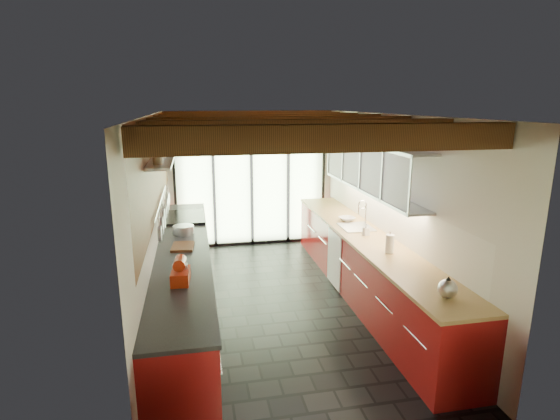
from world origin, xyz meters
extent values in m
plane|color=black|center=(0.00, 0.00, 0.00)|extent=(5.50, 5.50, 0.00)
plane|color=silver|center=(0.00, 2.75, 1.30)|extent=(3.20, 0.00, 3.20)
plane|color=silver|center=(0.00, -2.75, 1.30)|extent=(3.20, 0.00, 3.20)
plane|color=silver|center=(-1.60, 0.00, 1.30)|extent=(0.00, 5.50, 5.50)
plane|color=silver|center=(1.60, 0.00, 1.30)|extent=(0.00, 5.50, 5.50)
plane|color=#472814|center=(0.00, 0.00, 2.60)|extent=(5.50, 5.50, 0.00)
cube|color=#593316|center=(0.00, -2.25, 2.48)|extent=(3.14, 0.14, 0.22)
cube|color=#593316|center=(0.00, -1.35, 2.48)|extent=(3.14, 0.14, 0.22)
cube|color=#593316|center=(0.00, -0.45, 2.48)|extent=(3.14, 0.14, 0.22)
cube|color=#593316|center=(0.00, 0.45, 2.48)|extent=(3.14, 0.14, 0.22)
cube|color=#593316|center=(0.00, 1.35, 2.48)|extent=(3.14, 0.14, 0.22)
cube|color=#593316|center=(0.00, 2.25, 2.48)|extent=(3.14, 0.14, 0.22)
cube|color=brown|center=(0.00, 2.71, 2.35)|extent=(3.14, 0.06, 0.50)
plane|color=brown|center=(-1.57, 0.20, 1.98)|extent=(0.00, 4.90, 4.90)
plane|color=#C6EAAD|center=(0.00, 2.73, 1.08)|extent=(2.90, 0.00, 2.90)
cube|color=black|center=(-1.45, 2.72, 1.07)|extent=(0.05, 0.04, 2.15)
cube|color=black|center=(1.45, 2.72, 1.07)|extent=(0.05, 0.04, 2.15)
cube|color=black|center=(0.00, 2.69, 1.07)|extent=(0.06, 0.05, 2.15)
cube|color=black|center=(0.00, 2.69, 2.15)|extent=(2.90, 0.05, 0.06)
cylinder|color=red|center=(0.00, 2.67, 2.35)|extent=(0.34, 0.04, 0.34)
cylinder|color=beige|center=(0.00, 2.65, 2.35)|extent=(0.28, 0.02, 0.28)
cube|color=maroon|center=(-1.28, 0.00, 0.44)|extent=(0.65, 5.00, 0.88)
cube|color=black|center=(-1.28, 0.00, 0.90)|extent=(0.68, 5.00, 0.04)
cube|color=silver|center=(-1.28, 1.45, 0.44)|extent=(0.66, 0.90, 0.90)
cube|color=black|center=(-1.28, 1.45, 0.93)|extent=(0.65, 0.90, 0.06)
cube|color=maroon|center=(1.28, 0.00, 0.44)|extent=(0.65, 5.00, 0.88)
cube|color=tan|center=(1.28, 0.00, 0.90)|extent=(0.68, 5.00, 0.04)
cube|color=white|center=(0.95, 0.40, 0.44)|extent=(0.02, 0.60, 0.84)
cube|color=silver|center=(1.28, 0.40, 0.93)|extent=(0.45, 0.52, 0.02)
cylinder|color=silver|center=(1.42, 0.40, 1.10)|extent=(0.02, 0.02, 0.34)
torus|color=silver|center=(1.36, 0.40, 1.27)|extent=(0.14, 0.02, 0.14)
plane|color=silver|center=(1.26, 0.30, 1.85)|extent=(0.00, 3.00, 3.00)
cube|color=#9EA0A5|center=(1.43, 0.30, 1.51)|extent=(0.34, 3.00, 0.03)
cube|color=#9EA0A5|center=(1.43, 0.30, 2.19)|extent=(0.34, 3.00, 0.03)
cylinder|color=silver|center=(-1.54, 0.30, 1.47)|extent=(0.02, 2.20, 0.02)
cube|color=silver|center=(-1.45, 0.20, 2.10)|extent=(0.28, 2.60, 0.03)
cylinder|color=silver|center=(-1.50, -0.60, 1.29)|extent=(0.04, 0.18, 0.18)
cylinder|color=silver|center=(-1.50, -0.25, 1.29)|extent=(0.04, 0.22, 0.22)
cylinder|color=silver|center=(-1.50, 0.10, 1.29)|extent=(0.04, 0.26, 0.26)
cylinder|color=silver|center=(-1.50, 0.45, 1.29)|extent=(0.04, 0.18, 0.18)
cylinder|color=silver|center=(-1.50, 0.80, 1.29)|extent=(0.04, 0.22, 0.22)
cylinder|color=silver|center=(-1.50, 1.10, 1.29)|extent=(0.04, 0.26, 0.26)
cylinder|color=silver|center=(-1.50, 1.35, 1.29)|extent=(0.04, 0.18, 0.18)
cube|color=red|center=(-1.27, -1.19, 0.99)|extent=(0.21, 0.33, 0.14)
cylinder|color=red|center=(-1.27, -1.21, 1.15)|extent=(0.14, 0.21, 0.12)
cylinder|color=silver|center=(-1.27, -1.13, 1.03)|extent=(0.17, 0.17, 0.14)
cylinder|color=silver|center=(-1.27, 0.52, 0.99)|extent=(0.26, 0.26, 0.13)
cylinder|color=silver|center=(-1.27, 0.60, 0.98)|extent=(0.39, 0.39, 0.11)
cube|color=brown|center=(-1.27, -0.05, 0.94)|extent=(0.30, 0.40, 0.03)
sphere|color=silver|center=(1.27, -2.05, 1.01)|extent=(0.24, 0.24, 0.19)
cone|color=black|center=(1.27, -2.05, 1.12)|extent=(0.09, 0.09, 0.05)
cylinder|color=silver|center=(1.27, -1.95, 1.02)|extent=(0.04, 0.07, 0.04)
cylinder|color=white|center=(1.27, -0.76, 1.04)|extent=(0.13, 0.13, 0.23)
cylinder|color=silver|center=(1.27, -0.76, 1.18)|extent=(0.03, 0.03, 0.04)
imported|color=silver|center=(1.27, 0.01, 1.01)|extent=(0.08, 0.09, 0.17)
imported|color=silver|center=(1.27, 0.80, 0.95)|extent=(0.29, 0.29, 0.06)
camera|label=1|loc=(-1.08, -5.56, 2.76)|focal=28.00mm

